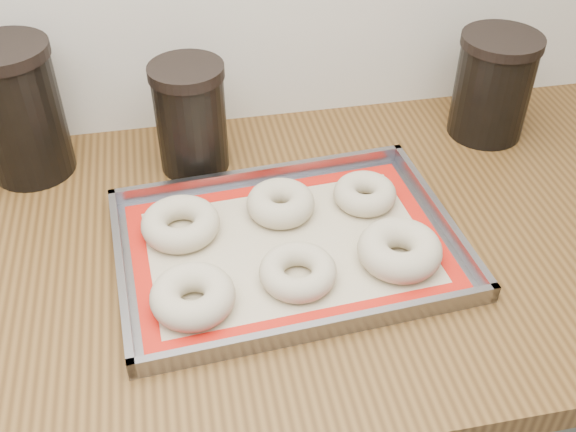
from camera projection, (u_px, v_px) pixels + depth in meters
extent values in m
cube|color=slate|center=(324.00, 418.00, 1.26)|extent=(3.00, 0.65, 0.86)
cube|color=brown|center=(335.00, 240.00, 0.97)|extent=(3.06, 0.68, 0.04)
cube|color=gray|center=(288.00, 248.00, 0.93)|extent=(0.48, 0.36, 0.00)
cube|color=gray|center=(261.00, 175.00, 1.04)|extent=(0.46, 0.04, 0.02)
cube|color=gray|center=(323.00, 328.00, 0.80)|extent=(0.46, 0.04, 0.02)
cube|color=gray|center=(121.00, 272.00, 0.87)|extent=(0.03, 0.33, 0.02)
cube|color=gray|center=(440.00, 214.00, 0.96)|extent=(0.03, 0.33, 0.02)
cube|color=#C6B793|center=(288.00, 247.00, 0.92)|extent=(0.44, 0.32, 0.00)
cube|color=red|center=(265.00, 189.00, 1.02)|extent=(0.42, 0.05, 0.00)
cube|color=red|center=(316.00, 317.00, 0.82)|extent=(0.42, 0.05, 0.00)
cube|color=red|center=(142.00, 273.00, 0.88)|extent=(0.04, 0.25, 0.00)
cube|color=red|center=(422.00, 222.00, 0.96)|extent=(0.04, 0.25, 0.00)
torus|color=#C2B496|center=(193.00, 296.00, 0.83)|extent=(0.13, 0.13, 0.04)
torus|color=#C2B496|center=(298.00, 272.00, 0.86)|extent=(0.12, 0.12, 0.03)
torus|color=#C2B496|center=(400.00, 250.00, 0.89)|extent=(0.14, 0.14, 0.04)
torus|color=#C2B496|center=(181.00, 224.00, 0.94)|extent=(0.14, 0.14, 0.04)
torus|color=#C2B496|center=(281.00, 203.00, 0.97)|extent=(0.10, 0.10, 0.04)
torus|color=#C2B496|center=(365.00, 194.00, 0.99)|extent=(0.09, 0.09, 0.03)
cylinder|color=black|center=(21.00, 116.00, 1.01)|extent=(0.13, 0.13, 0.19)
cylinder|color=black|center=(1.00, 51.00, 0.94)|extent=(0.13, 0.13, 0.02)
cylinder|color=black|center=(191.00, 123.00, 1.03)|extent=(0.11, 0.11, 0.16)
cylinder|color=black|center=(186.00, 71.00, 0.98)|extent=(0.11, 0.11, 0.02)
cylinder|color=black|center=(492.00, 90.00, 1.11)|extent=(0.12, 0.12, 0.16)
cylinder|color=black|center=(503.00, 41.00, 1.05)|extent=(0.13, 0.13, 0.02)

